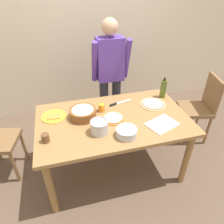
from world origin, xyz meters
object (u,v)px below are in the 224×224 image
Objects in this scene: pizza_cooked_on_tray at (114,118)px; plate_with_slice at (54,116)px; dining_table at (113,125)px; person_cook at (110,73)px; mixing_bowl_steel at (127,132)px; cup_small_brown at (45,138)px; steel_pot at (99,127)px; pizza_raw_on_board at (153,104)px; popcorn_bowl at (83,112)px; olive_oil_bottle at (163,89)px; cup_orange at (102,108)px; chair_wooden_right at (201,105)px; chef_knife at (118,103)px; cutting_board_white at (162,124)px.

plate_with_slice is (-0.61, 0.20, -0.00)m from pizza_cooked_on_tray.
person_cook is (0.17, 0.76, 0.27)m from dining_table.
cup_small_brown is (-0.74, 0.12, 0.00)m from mixing_bowl_steel.
steel_pot is at bearing -41.73° from plate_with_slice.
popcorn_bowl is (-0.82, -0.04, 0.05)m from pizza_raw_on_board.
pizza_raw_on_board is 1.43× the size of mixing_bowl_steel.
person_cook is 19.06× the size of cup_small_brown.
steel_pot is at bearing -152.40° from olive_oil_bottle.
mixing_bowl_steel is at bearing -96.39° from person_cook.
steel_pot is at bearing -105.86° from cup_orange.
dining_table is 18.82× the size of cup_orange.
chair_wooden_right is 1.21m from chef_knife.
pizza_raw_on_board is (0.52, 0.14, 0.10)m from dining_table.
person_cook reaches higher than olive_oil_bottle.
mixing_bowl_steel is at bearing -81.27° from pizza_cooked_on_tray.
pizza_raw_on_board is 0.96× the size of cutting_board_white.
chef_knife is at bearing -178.68° from olive_oil_bottle.
cutting_board_white is (1.06, -0.42, -0.00)m from plate_with_slice.
dining_table is at bearing -63.30° from cup_orange.
olive_oil_bottle is at bearing 41.56° from mixing_bowl_steel.
person_cook is at bearing 77.64° from dining_table.
plate_with_slice is 0.82m from mixing_bowl_steel.
cup_orange is (-0.13, 0.47, 0.00)m from mixing_bowl_steel.
cutting_board_white is (0.41, 0.07, -0.03)m from mixing_bowl_steel.
olive_oil_bottle is (1.31, 0.09, 0.11)m from plate_with_slice.
cup_orange reaches higher than chef_knife.
plate_with_slice is (-0.77, -0.57, -0.17)m from person_cook.
person_cook reaches higher than pizza_raw_on_board.
cutting_board_white is (0.45, -0.23, 0.10)m from dining_table.
chair_wooden_right reaches higher than cup_small_brown.
person_cook reaches higher than plate_with_slice.
pizza_raw_on_board is 0.38m from cutting_board_white.
pizza_raw_on_board is 1.10× the size of plate_with_slice.
popcorn_bowl reaches higher than mixing_bowl_steel.
cup_small_brown is 0.28× the size of cutting_board_white.
plate_with_slice is at bearing 138.27° from steel_pot.
steel_pot reaches higher than chef_knife.
dining_table is at bearing -168.05° from chair_wooden_right.
pizza_raw_on_board is 1.25m from cup_small_brown.
pizza_cooked_on_tray is (-0.52, -0.15, 0.00)m from pizza_raw_on_board.
pizza_cooked_on_tray is 0.77m from olive_oil_bottle.
olive_oil_bottle is 0.85× the size of cutting_board_white.
pizza_cooked_on_tray is 0.31m from chef_knife.
popcorn_bowl is at bearing -173.86° from chair_wooden_right.
person_cook reaches higher than cup_small_brown.
mixing_bowl_steel is at bearing -36.83° from plate_with_slice.
person_cook is at bearing 120.02° from pizza_raw_on_board.
chair_wooden_right reaches higher than cutting_board_white.
cup_orange is (0.52, -0.02, 0.03)m from plate_with_slice.
cup_orange is 0.24m from chef_knife.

